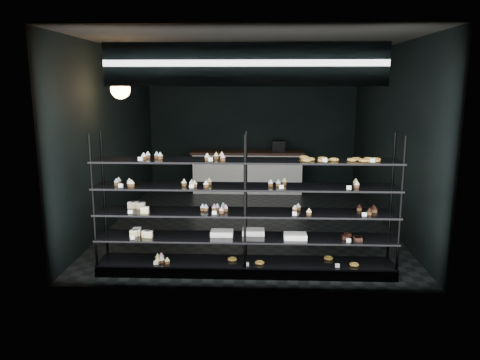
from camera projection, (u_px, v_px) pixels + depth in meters
The scene contains 5 objects.
room at pixel (250, 136), 8.47m from camera, with size 5.01×6.01×3.20m.
display_shelf at pixel (244, 228), 6.27m from camera, with size 4.00×0.50×1.91m.
signage at pixel (245, 64), 5.38m from camera, with size 3.30×0.05×0.50m.
pendant_lamp at pixel (120, 89), 7.26m from camera, with size 0.30×0.30×0.88m.
service_counter at pixel (248, 171), 11.14m from camera, with size 2.65×0.65×1.23m.
Camera 1 is at (0.17, -8.46, 2.52)m, focal length 35.00 mm.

